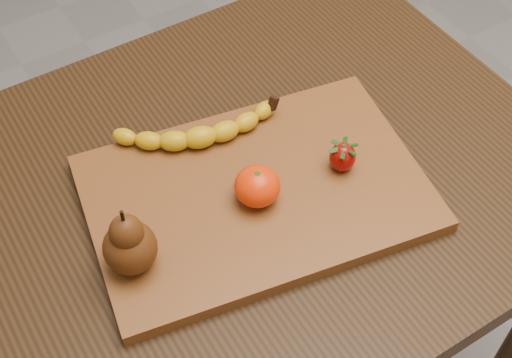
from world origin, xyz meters
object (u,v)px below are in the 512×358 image
cutting_board (256,193)px  pear (128,239)px  mandarin (257,186)px  table (217,232)px

cutting_board → pear: bearing=-163.7°
cutting_board → mandarin: (-0.01, -0.02, 0.04)m
cutting_board → mandarin: mandarin is taller
pear → mandarin: pear is taller
pear → mandarin: size_ratio=1.70×
pear → mandarin: (0.18, 0.00, -0.03)m
cutting_board → pear: size_ratio=4.32×
mandarin → pear: bearing=-178.6°
cutting_board → pear: 0.20m
table → pear: pear is taller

